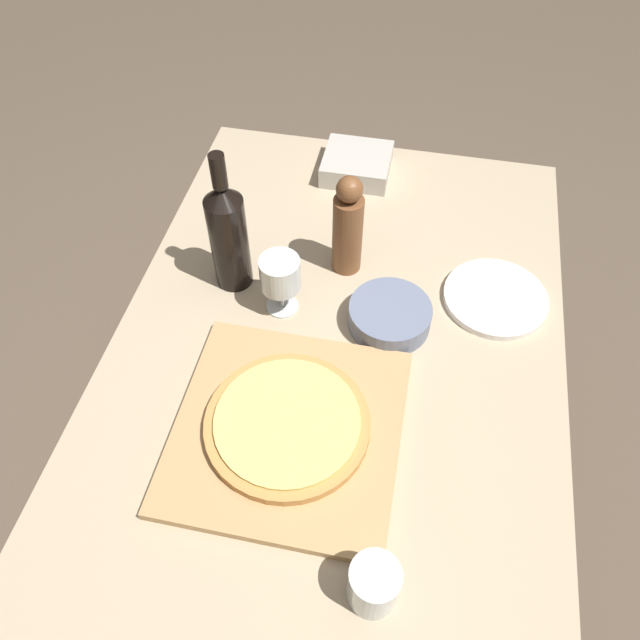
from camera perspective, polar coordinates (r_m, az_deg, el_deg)
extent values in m
plane|color=brown|center=(1.75, 0.28, -19.72)|extent=(12.00, 12.00, 0.00)
cube|color=tan|center=(1.10, 0.42, -7.46)|extent=(0.83, 1.47, 0.03)
cylinder|color=brown|center=(1.86, -6.35, 6.13)|extent=(0.06, 0.06, 0.70)
cylinder|color=brown|center=(1.82, 15.65, 2.79)|extent=(0.06, 0.06, 0.70)
cube|color=tan|center=(1.05, -2.96, -9.97)|extent=(0.37, 0.38, 0.02)
cylinder|color=#C68947|center=(1.03, -3.00, -9.49)|extent=(0.27, 0.27, 0.02)
cylinder|color=#E0C66B|center=(1.02, -3.03, -9.16)|extent=(0.24, 0.24, 0.01)
cylinder|color=black|center=(1.20, -8.28, 7.00)|extent=(0.07, 0.07, 0.20)
cone|color=black|center=(1.12, -8.97, 11.32)|extent=(0.07, 0.07, 0.03)
cylinder|color=black|center=(1.09, -9.29, 13.29)|extent=(0.03, 0.03, 0.07)
cylinder|color=brown|center=(1.22, 2.52, 7.80)|extent=(0.06, 0.06, 0.17)
sphere|color=brown|center=(1.15, 2.72, 11.84)|extent=(0.05, 0.05, 0.05)
cylinder|color=silver|center=(1.21, -3.46, 1.31)|extent=(0.06, 0.06, 0.00)
cylinder|color=silver|center=(1.19, -3.53, 2.25)|extent=(0.01, 0.01, 0.06)
cylinder|color=silver|center=(1.14, -3.68, 4.24)|extent=(0.08, 0.08, 0.07)
cylinder|color=slate|center=(1.17, 6.39, 0.37)|extent=(0.16, 0.16, 0.05)
cylinder|color=silver|center=(0.92, 4.93, -22.95)|extent=(0.07, 0.07, 0.09)
cylinder|color=white|center=(1.26, 15.73, 1.95)|extent=(0.20, 0.20, 0.01)
cube|color=#BCB7AD|center=(1.50, 3.39, 14.03)|extent=(0.15, 0.15, 0.05)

